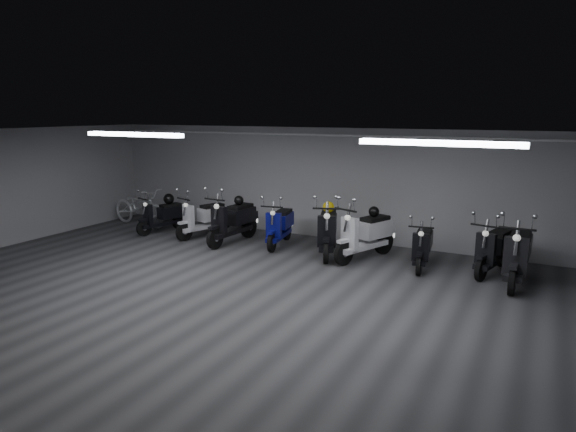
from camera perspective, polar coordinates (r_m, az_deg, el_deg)
The scene contains 20 objects.
floor at distance 8.63m, azimuth -6.10°, elevation -10.10°, with size 14.00×10.00×0.01m, color #313133.
ceiling at distance 8.02m, azimuth -6.54°, elevation 8.88°, with size 14.00×10.00×0.01m, color gray.
back_wall at distance 12.60m, azimuth 6.45°, elevation 3.50°, with size 14.00×0.01×2.80m, color gray.
fluor_strip_left at distance 10.70m, azimuth -17.05°, elevation 8.81°, with size 2.40×0.18×0.08m, color white.
fluor_strip_right at distance 7.79m, azimuth 16.71°, elevation 7.90°, with size 2.40×0.18×0.08m, color white.
conduit at distance 12.41m, azimuth 6.43°, elevation 9.04°, with size 0.05×0.05×13.60m, color white.
scooter_1 at distance 13.82m, azimuth -14.08°, elevation 0.61°, with size 0.54×1.63×1.21m, color black, non-canonical shape.
scooter_2 at distance 13.12m, azimuth -9.59°, elevation 0.46°, with size 0.59×1.78×1.32m, color silver, non-canonical shape.
scooter_3 at distance 12.39m, azimuth -6.33°, elevation 0.25°, with size 0.66×1.98×1.47m, color black, non-canonical shape.
scooter_4 at distance 12.09m, azimuth -0.96°, elevation -0.35°, with size 0.59×1.77×1.32m, color #0A0D68, non-canonical shape.
scooter_5 at distance 11.34m, azimuth 4.52°, elevation -0.79°, with size 0.66×1.98×1.48m, color black, non-canonical shape.
scooter_6 at distance 11.08m, azimuth 8.72°, elevation -1.18°, with size 0.66×1.99×1.48m, color white, non-canonical shape.
scooter_7 at distance 10.77m, azimuth 15.02°, elevation -2.56°, with size 0.54×1.63×1.21m, color black, non-canonical shape.
scooter_8 at distance 10.80m, azimuth 22.31°, elevation -2.65°, with size 0.60×1.81×1.35m, color black, non-canonical shape.
scooter_9 at distance 10.30m, azimuth 24.62°, elevation -3.08°, with size 0.67×2.01×1.50m, color black, non-canonical shape.
bicycle at distance 14.87m, azimuth -16.44°, elevation 1.44°, with size 0.71×2.02×1.31m, color silver.
helmet_0 at distance 11.55m, azimuth 4.60°, elevation 1.01°, with size 0.27×0.27×0.27m, color yellow.
helmet_1 at distance 11.23m, azimuth 9.69°, elevation 0.50°, with size 0.24×0.24×0.24m, color black.
helmet_2 at distance 13.88m, azimuth -13.34°, elevation 1.90°, with size 0.29×0.29×0.29m, color black.
helmet_3 at distance 12.55m, azimuth -5.58°, elevation 1.77°, with size 0.24×0.24×0.24m, color black.
Camera 1 is at (4.48, -6.64, 3.20)m, focal length 31.44 mm.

